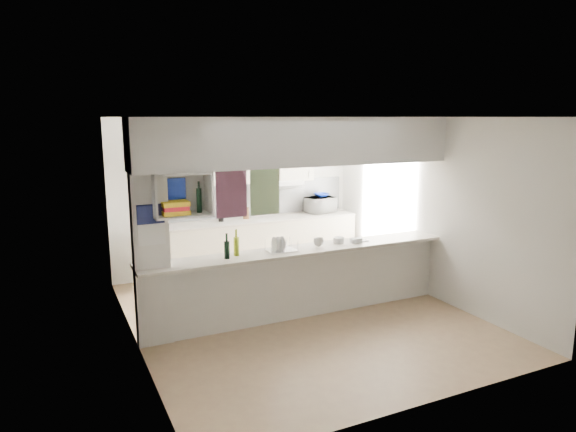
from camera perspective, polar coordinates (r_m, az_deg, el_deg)
floor at (r=6.95m, az=1.36°, el=-11.03°), size 4.80×4.80×0.00m
ceiling at (r=6.44m, az=1.46°, el=10.94°), size 4.80×4.80×0.00m
wall_back at (r=8.75m, az=-5.72°, el=2.34°), size 4.20×0.00×4.20m
wall_left at (r=5.95m, az=-16.97°, el=-2.17°), size 0.00×4.80×4.80m
wall_right at (r=7.74m, az=15.42°, el=0.87°), size 0.00×4.80×4.80m
servery_partition at (r=6.44m, az=0.04°, el=2.54°), size 4.20×0.50×2.60m
cubby_shelf at (r=5.91m, az=-11.99°, el=2.05°), size 0.65×0.35×0.50m
kitchen_run at (r=8.65m, az=-4.07°, el=-0.93°), size 3.60×0.63×2.24m
microwave at (r=9.17m, az=3.63°, el=1.24°), size 0.55×0.41×0.28m
bowl at (r=9.18m, az=3.74°, el=2.34°), size 0.26×0.26×0.06m
dish_rack at (r=6.54m, az=-0.77°, el=-3.23°), size 0.38×0.29×0.20m
cup at (r=6.74m, az=3.43°, el=-2.91°), size 0.14×0.14×0.11m
wine_bottles at (r=6.29m, az=-6.27°, el=-3.48°), size 0.22×0.15×0.33m
plastic_tubs at (r=7.02m, az=6.46°, el=-2.69°), size 0.49×0.23×0.07m
utensil_jar at (r=8.45m, az=-7.45°, el=-0.18°), size 0.09×0.09×0.13m
knife_block at (r=8.62m, az=-4.68°, el=0.33°), size 0.12×0.11×0.20m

